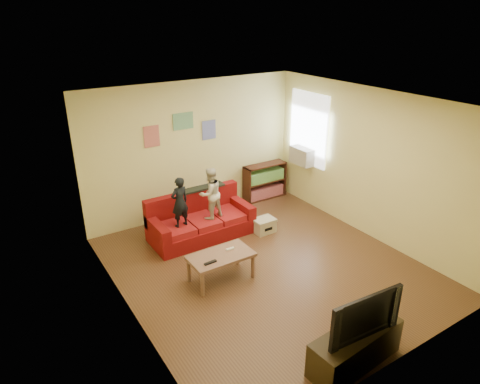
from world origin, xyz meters
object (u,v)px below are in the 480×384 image
file_box (264,225)px  tv_stand (355,348)px  child_b (210,193)px  television (360,312)px  bookshelf (265,183)px  child_a (180,202)px  coffee_table (221,258)px  sofa (200,222)px

file_box → tv_stand: 3.39m
child_b → television: bearing=79.4°
child_b → bookshelf: bearing=-163.1°
child_b → television: 3.63m
child_a → coffee_table: bearing=84.8°
file_box → coffee_table: bearing=-148.5°
child_a → tv_stand: bearing=90.4°
sofa → television: size_ratio=1.90×
sofa → tv_stand: 3.79m
bookshelf → sofa: bearing=-159.5°
tv_stand → sofa: bearing=86.9°
file_box → television: size_ratio=0.40×
child_a → television: size_ratio=0.92×
child_a → file_box: size_ratio=2.28×
child_a → bookshelf: 2.69m
child_b → file_box: 1.24m
sofa → television: (0.07, -3.79, 0.47)m
tv_stand → child_b: bearing=84.6°
bookshelf → television: (-1.96, -4.55, 0.40)m
coffee_table → file_box: bearing=31.5°
child_b → bookshelf: child_b is taller
bookshelf → television: size_ratio=1.00×
file_box → television: bearing=-107.2°
television → child_a: bearing=102.4°
bookshelf → tv_stand: bearing=-113.3°
file_box → bookshelf: bearing=54.0°
bookshelf → file_box: bearing=-126.0°
child_a → bookshelf: size_ratio=0.92×
child_a → child_b: child_b is taller
television → child_b: bearing=93.0°
sofa → bookshelf: sofa is taller
file_box → tv_stand: bearing=-107.2°
sofa → tv_stand: size_ratio=1.52×
bookshelf → child_b: bearing=-153.8°
television → file_box: bearing=77.0°
coffee_table → child_a: bearing=92.6°
coffee_table → bookshelf: size_ratio=1.00×
bookshelf → child_a: bearing=-159.6°
television → tv_stand: bearing=4.3°
child_b → tv_stand: child_b is taller
sofa → coffee_table: (-0.39, -1.45, 0.10)m
child_b → coffee_table: (-0.54, -1.28, -0.49)m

